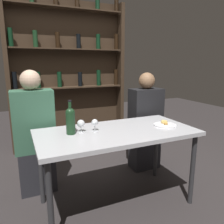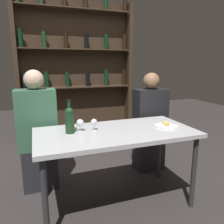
# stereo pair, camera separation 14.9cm
# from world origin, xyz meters

# --- Properties ---
(ground_plane) EXTENTS (10.00, 10.00, 0.00)m
(ground_plane) POSITION_xyz_m (0.00, 0.00, 0.00)
(ground_plane) COLOR #332D2D
(dining_table) EXTENTS (1.42, 0.70, 0.73)m
(dining_table) POSITION_xyz_m (0.00, 0.00, 0.66)
(dining_table) COLOR silver
(dining_table) RESTS_ON ground_plane
(wine_rack_wall) EXTENTS (1.83, 0.21, 2.38)m
(wine_rack_wall) POSITION_xyz_m (0.00, 1.79, 1.23)
(wine_rack_wall) COLOR #38281C
(wine_rack_wall) RESTS_ON ground_plane
(wine_bottle) EXTENTS (0.08, 0.08, 0.29)m
(wine_bottle) POSITION_xyz_m (-0.40, 0.08, 0.86)
(wine_bottle) COLOR #19381E
(wine_bottle) RESTS_ON dining_table
(wine_glass_0) EXTENTS (0.06, 0.06, 0.11)m
(wine_glass_0) POSITION_xyz_m (-0.18, 0.07, 0.80)
(wine_glass_0) COLOR silver
(wine_glass_0) RESTS_ON dining_table
(wine_glass_1) EXTENTS (0.07, 0.07, 0.11)m
(wine_glass_1) POSITION_xyz_m (-0.30, 0.09, 0.80)
(wine_glass_1) COLOR silver
(wine_glass_1) RESTS_ON dining_table
(food_plate_0) EXTENTS (0.22, 0.22, 0.05)m
(food_plate_0) POSITION_xyz_m (0.50, -0.04, 0.74)
(food_plate_0) COLOR white
(food_plate_0) RESTS_ON dining_table
(seated_person_left) EXTENTS (0.39, 0.22, 1.26)m
(seated_person_left) POSITION_xyz_m (-0.66, 0.54, 0.59)
(seated_person_left) COLOR #26262B
(seated_person_left) RESTS_ON ground_plane
(seated_person_right) EXTENTS (0.39, 0.22, 1.21)m
(seated_person_right) POSITION_xyz_m (0.65, 0.54, 0.57)
(seated_person_right) COLOR #26262B
(seated_person_right) RESTS_ON ground_plane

